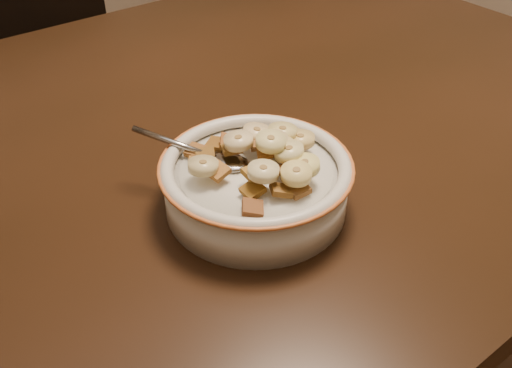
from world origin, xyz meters
TOP-DOWN VIEW (x-y plane):
  - table at (0.00, 0.00)m, footprint 1.41×0.91m
  - chair at (0.15, 0.82)m, footprint 0.57×0.57m
  - cereal_bowl at (-0.02, -0.18)m, footprint 0.20×0.20m
  - milk at (-0.02, -0.18)m, footprint 0.16×0.16m
  - spoon at (-0.04, -0.15)m, footprint 0.06×0.06m
  - cereal_square_0 at (-0.00, -0.17)m, footprint 0.03×0.03m
  - cereal_square_1 at (-0.03, -0.23)m, footprint 0.03×0.03m
  - cereal_square_2 at (-0.02, -0.13)m, footprint 0.02×0.02m
  - cereal_square_3 at (-0.05, -0.12)m, footprint 0.03×0.03m
  - cereal_square_4 at (-0.01, -0.18)m, footprint 0.03×0.03m
  - cereal_square_5 at (0.01, -0.19)m, footprint 0.03×0.03m
  - cereal_square_6 at (0.02, -0.21)m, footprint 0.02×0.02m
  - cereal_square_7 at (-0.02, -0.13)m, footprint 0.03×0.03m
  - cereal_square_8 at (-0.05, -0.13)m, footprint 0.03×0.03m
  - cereal_square_9 at (0.02, -0.21)m, footprint 0.02×0.02m
  - cereal_square_10 at (-0.06, -0.13)m, footprint 0.03×0.03m
  - cereal_square_11 at (-0.01, -0.24)m, footprint 0.02×0.02m
  - cereal_square_12 at (-0.01, -0.21)m, footprint 0.03×0.03m
  - cereal_square_13 at (-0.03, -0.12)m, footprint 0.03×0.03m
  - cereal_square_14 at (-0.04, -0.20)m, footprint 0.02×0.02m
  - cereal_square_15 at (-0.03, -0.15)m, footprint 0.03×0.03m
  - cereal_square_16 at (0.04, -0.15)m, footprint 0.03×0.03m
  - cereal_square_17 at (-0.05, -0.21)m, footprint 0.02×0.02m
  - cereal_square_18 at (-0.06, -0.23)m, footprint 0.03×0.03m
  - cereal_square_19 at (0.01, -0.15)m, footprint 0.02×0.02m
  - cereal_square_20 at (0.01, -0.14)m, footprint 0.03×0.03m
  - cereal_square_21 at (-0.06, -0.17)m, footprint 0.02×0.02m
  - banana_slice_0 at (0.01, -0.19)m, footprint 0.04×0.04m
  - banana_slice_1 at (-0.04, -0.21)m, footprint 0.03×0.03m
  - banana_slice_2 at (-0.01, -0.23)m, footprint 0.04×0.04m
  - banana_slice_3 at (-0.03, -0.16)m, footprint 0.03×0.03m
  - banana_slice_4 at (0.00, -0.20)m, footprint 0.04×0.04m
  - banana_slice_5 at (-0.01, -0.19)m, footprint 0.04×0.04m
  - banana_slice_6 at (0.00, -0.15)m, footprint 0.04×0.04m
  - banana_slice_7 at (0.04, -0.18)m, footprint 0.04×0.04m
  - banana_slice_8 at (0.02, -0.17)m, footprint 0.04×0.04m
  - banana_slice_9 at (0.03, -0.16)m, footprint 0.04×0.04m
  - banana_slice_10 at (-0.07, -0.16)m, footprint 0.04×0.04m
  - banana_slice_11 at (0.00, -0.23)m, footprint 0.04×0.04m
  - banana_slice_12 at (0.00, -0.18)m, footprint 0.04×0.04m

SIDE VIEW (x-z plane):
  - chair at x=0.15m, z-range 0.00..0.99m
  - table at x=0.00m, z-range 0.71..0.75m
  - cereal_bowl at x=-0.02m, z-range 0.75..0.80m
  - milk at x=-0.02m, z-range 0.80..0.80m
  - spoon at x=-0.04m, z-range 0.80..0.81m
  - cereal_square_16 at x=0.04m, z-range 0.80..0.81m
  - cereal_square_10 at x=-0.06m, z-range 0.80..0.81m
  - cereal_square_13 at x=-0.03m, z-range 0.80..0.81m
  - cereal_square_18 at x=-0.06m, z-range 0.80..0.81m
  - cereal_square_3 at x=-0.05m, z-range 0.80..0.81m
  - cereal_square_11 at x=-0.01m, z-range 0.80..0.81m
  - cereal_square_1 at x=-0.03m, z-range 0.80..0.81m
  - cereal_square_8 at x=-0.05m, z-range 0.80..0.81m
  - cereal_square_17 at x=-0.05m, z-range 0.80..0.81m
  - cereal_square_9 at x=0.02m, z-range 0.80..0.81m
  - cereal_square_6 at x=0.02m, z-range 0.80..0.81m
  - cereal_square_19 at x=0.01m, z-range 0.80..0.81m
  - cereal_square_2 at x=-0.02m, z-range 0.80..0.81m
  - cereal_square_7 at x=-0.02m, z-range 0.80..0.82m
  - cereal_square_20 at x=0.01m, z-range 0.81..0.81m
  - cereal_square_21 at x=-0.06m, z-range 0.81..0.82m
  - cereal_square_12 at x=-0.01m, z-range 0.81..0.82m
  - banana_slice_9 at x=0.03m, z-range 0.81..0.82m
  - cereal_square_14 at x=-0.04m, z-range 0.81..0.82m
  - cereal_square_5 at x=0.01m, z-range 0.81..0.82m
  - cereal_square_15 at x=-0.03m, z-range 0.81..0.82m
  - banana_slice_7 at x=0.04m, z-range 0.81..0.82m
  - banana_slice_10 at x=-0.07m, z-range 0.81..0.82m
  - cereal_square_0 at x=0.00m, z-range 0.81..0.82m
  - banana_slice_6 at x=0.00m, z-range 0.81..0.83m
  - banana_slice_2 at x=-0.01m, z-range 0.81..0.83m
  - banana_slice_11 at x=0.00m, z-range 0.81..0.83m
  - cereal_square_4 at x=-0.01m, z-range 0.82..0.83m
  - banana_slice_1 at x=-0.04m, z-range 0.82..0.83m
  - banana_slice_0 at x=0.01m, z-range 0.82..0.83m
  - banana_slice_8 at x=0.02m, z-range 0.82..0.83m
  - banana_slice_4 at x=0.00m, z-range 0.82..0.83m
  - banana_slice_12 at x=0.00m, z-range 0.82..0.83m
  - banana_slice_3 at x=-0.03m, z-range 0.82..0.83m
  - banana_slice_5 at x=-0.01m, z-range 0.83..0.84m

